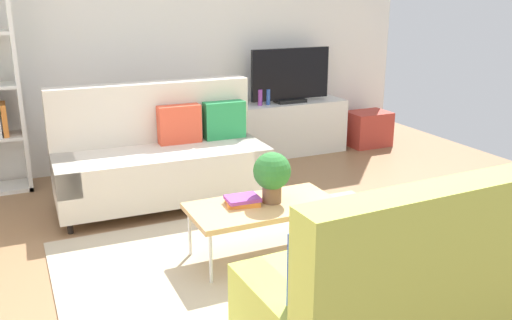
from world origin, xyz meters
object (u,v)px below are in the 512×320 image
object	(u,v)px
coffee_table	(263,208)
couch_beige	(161,156)
table_book_0	(243,202)
tv_console	(289,128)
tv	(290,76)
storage_trunk	(368,129)
vase_0	(243,99)
couch_green	(426,282)
bottle_1	(268,97)
potted_plant	(272,173)
bottle_0	(260,97)

from	to	relation	value
coffee_table	couch_beige	bearing A→B (deg)	105.00
couch_beige	table_book_0	world-z (taller)	couch_beige
tv_console	table_book_0	bearing A→B (deg)	-124.69
tv	storage_trunk	size ratio (longest dim) A/B	1.92
vase_0	tv_console	bearing A→B (deg)	-4.93
couch_green	storage_trunk	distance (m)	4.34
tv_console	bottle_1	xyz separation A→B (m)	(-0.30, -0.04, 0.41)
coffee_table	vase_0	size ratio (longest dim) A/B	7.18
couch_green	tv_console	bearing A→B (deg)	70.79
couch_beige	vase_0	size ratio (longest dim) A/B	12.53
tv_console	tv	size ratio (longest dim) A/B	1.40
potted_plant	bottle_0	xyz separation A→B (m)	(0.98, 2.32, 0.09)
coffee_table	storage_trunk	bearing A→B (deg)	41.60
tv	bottle_0	distance (m)	0.46
tv	storage_trunk	bearing A→B (deg)	-4.16
tv_console	potted_plant	xyz separation A→B (m)	(-1.38, -2.36, 0.32)
bottle_1	potted_plant	bearing A→B (deg)	-115.01
tv	potted_plant	size ratio (longest dim) A/B	2.62
couch_beige	potted_plant	bearing A→B (deg)	109.44
couch_green	storage_trunk	bearing A→B (deg)	56.36
couch_beige	bottle_0	world-z (taller)	couch_beige
table_book_0	vase_0	distance (m)	2.59
potted_plant	vase_0	size ratio (longest dim) A/B	2.50
tv_console	potted_plant	distance (m)	2.75
couch_green	tv_console	size ratio (longest dim) A/B	1.38
table_book_0	bottle_1	size ratio (longest dim) A/B	1.31
table_book_0	bottle_1	xyz separation A→B (m)	(1.30, 2.27, 0.30)
couch_green	bottle_1	xyz separation A→B (m)	(0.87, 3.75, 0.28)
bottle_0	storage_trunk	bearing A→B (deg)	-2.28
coffee_table	vase_0	distance (m)	2.60
coffee_table	tv_console	world-z (taller)	tv_console
potted_plant	bottle_0	size ratio (longest dim) A/B	2.05
couch_green	tv_console	xyz separation A→B (m)	(1.17, 3.79, -0.13)
couch_beige	couch_green	bearing A→B (deg)	104.57
storage_trunk	table_book_0	bearing A→B (deg)	-140.69
coffee_table	couch_green	bearing A→B (deg)	-78.66
bottle_1	tv	bearing A→B (deg)	3.80
couch_green	coffee_table	distance (m)	1.45
potted_plant	table_book_0	size ratio (longest dim) A/B	1.59
couch_beige	potted_plant	xyz separation A→B (m)	(0.46, -1.40, 0.20)
couch_green	vase_0	bearing A→B (deg)	79.19
vase_0	couch_beige	bearing A→B (deg)	-141.53
couch_beige	storage_trunk	size ratio (longest dim) A/B	3.69
couch_green	bottle_1	world-z (taller)	couch_green
tv	table_book_0	size ratio (longest dim) A/B	4.17
couch_beige	bottle_1	size ratio (longest dim) A/B	10.51
bottle_0	potted_plant	bearing A→B (deg)	-112.86
couch_green	bottle_0	distance (m)	3.84
tv	bottle_1	xyz separation A→B (m)	(-0.30, -0.02, -0.22)
tv	table_book_0	distance (m)	2.84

